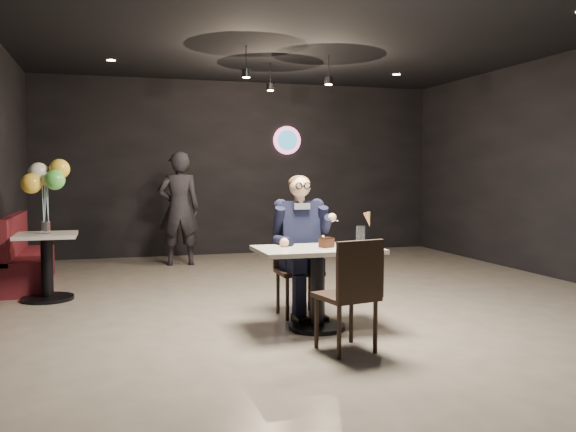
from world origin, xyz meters
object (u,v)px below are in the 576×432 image
object	(u,v)px
balloon_vase	(46,227)
main_table	(317,288)
sundae_glass	(361,236)
seated_man	(299,244)
booth_bench	(29,250)
passerby	(179,209)
chair_far	(299,270)
chair_near	(346,294)
side_table	(47,264)

from	to	relation	value
balloon_vase	main_table	bearing A→B (deg)	-39.62
main_table	sundae_glass	size ratio (longest dim) A/B	5.85
seated_man	booth_bench	bearing A→B (deg)	138.00
balloon_vase	passerby	xyz separation A→B (m)	(1.71, 2.20, 0.05)
main_table	chair_far	size ratio (longest dim) A/B	1.20
sundae_glass	passerby	bearing A→B (deg)	105.42
chair_near	side_table	size ratio (longest dim) A/B	1.13
main_table	passerby	distance (m)	4.35
main_table	chair_near	xyz separation A→B (m)	(-0.00, -0.70, 0.09)
balloon_vase	sundae_glass	bearing A→B (deg)	-35.76
booth_bench	balloon_vase	size ratio (longest dim) A/B	12.91
sundae_glass	balloon_vase	xyz separation A→B (m)	(-2.90, 2.08, -0.02)
seated_man	balloon_vase	world-z (taller)	seated_man
booth_bench	passerby	xyz separation A→B (m)	(2.01, 1.20, 0.42)
side_table	balloon_vase	size ratio (longest dim) A/B	5.84
chair_near	side_table	world-z (taller)	chair_near
sundae_glass	balloon_vase	distance (m)	3.57
chair_near	side_table	distance (m)	3.71
chair_near	sundae_glass	size ratio (longest dim) A/B	4.89
sundae_glass	chair_near	bearing A→B (deg)	-121.70
seated_man	sundae_glass	bearing A→B (deg)	-54.54
chair_far	balloon_vase	world-z (taller)	chair_far
sundae_glass	passerby	xyz separation A→B (m)	(-1.18, 4.28, 0.03)
sundae_glass	balloon_vase	bearing A→B (deg)	144.24
main_table	side_table	xyz separation A→B (m)	(-2.48, 2.06, 0.03)
booth_bench	balloon_vase	bearing A→B (deg)	-73.30
chair_near	balloon_vase	size ratio (longest dim) A/B	6.61
sundae_glass	chair_far	bearing A→B (deg)	125.46
booth_bench	side_table	world-z (taller)	booth_bench
booth_bench	passerby	distance (m)	2.38
main_table	side_table	world-z (taller)	side_table
main_table	sundae_glass	distance (m)	0.63
chair_far	side_table	world-z (taller)	chair_far
seated_man	balloon_vase	size ratio (longest dim) A/B	10.35
sundae_glass	side_table	world-z (taller)	sundae_glass
side_table	chair_near	bearing A→B (deg)	-47.95
chair_near	chair_far	bearing A→B (deg)	78.40
balloon_vase	passerby	bearing A→B (deg)	52.04
chair_far	side_table	xyz separation A→B (m)	(-2.48, 1.51, -0.05)
chair_near	balloon_vase	world-z (taller)	chair_near
booth_bench	passerby	world-z (taller)	passerby
main_table	seated_man	world-z (taller)	seated_man
chair_near	seated_man	xyz separation A→B (m)	(0.00, 1.25, 0.26)
sundae_glass	side_table	bearing A→B (deg)	144.24
chair_far	passerby	xyz separation A→B (m)	(-0.77, 3.70, 0.41)
sundae_glass	side_table	distance (m)	3.59
balloon_vase	seated_man	bearing A→B (deg)	-31.23
seated_man	side_table	distance (m)	2.92
side_table	passerby	bearing A→B (deg)	52.04
booth_bench	chair_far	bearing A→B (deg)	-42.00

